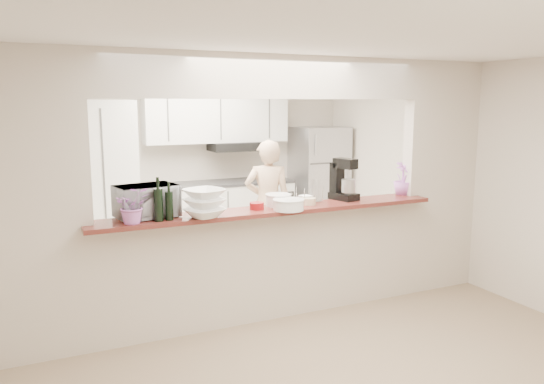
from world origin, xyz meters
TOP-DOWN VIEW (x-y plane):
  - floor at (0.00, 0.00)m, footprint 6.00×6.00m
  - tile_overlay at (0.00, 1.55)m, footprint 5.00×2.90m
  - partition at (0.00, 0.00)m, footprint 5.00×0.15m
  - bar_counter at (0.00, -0.00)m, footprint 3.40×0.38m
  - kitchen_cabinets at (-0.19, 2.72)m, footprint 3.15×0.62m
  - refrigerator at (2.05, 2.65)m, footprint 0.75×0.70m
  - flower_left at (-1.30, -0.15)m, footprint 0.28×0.25m
  - wine_bottle_a at (-1.09, -0.15)m, footprint 0.07×0.07m
  - wine_bottle_b at (-1.00, -0.15)m, footprint 0.07×0.07m
  - toaster_oven at (-1.15, 0.05)m, footprint 0.56×0.43m
  - serving_bowls at (-0.70, -0.17)m, footprint 0.42×0.42m
  - plate_stack_a at (0.10, 0.03)m, footprint 0.25×0.25m
  - plate_stack_b at (0.10, -0.19)m, footprint 0.29×0.29m
  - red_bowl at (-0.15, -0.03)m, footprint 0.13×0.13m
  - tan_bowl at (0.40, -0.03)m, footprint 0.14×0.14m
  - utensil_caddy at (0.45, 0.05)m, footprint 0.27×0.19m
  - stand_mixer at (0.85, 0.06)m, footprint 0.25×0.32m
  - flower_right at (1.59, 0.05)m, footprint 0.24×0.24m
  - person at (0.66, 1.50)m, footprint 0.69×0.58m

SIDE VIEW (x-z plane):
  - floor at x=0.00m, z-range 0.00..0.00m
  - tile_overlay at x=0.00m, z-range 0.00..0.01m
  - bar_counter at x=0.00m, z-range 0.03..1.12m
  - person at x=0.66m, z-range 0.00..1.61m
  - refrigerator at x=2.05m, z-range 0.00..1.70m
  - kitchen_cabinets at x=-0.19m, z-range -0.15..2.10m
  - red_bowl at x=-0.15m, z-range 1.09..1.15m
  - tan_bowl at x=0.40m, z-range 1.09..1.15m
  - plate_stack_b at x=0.10m, z-range 1.09..1.19m
  - plate_stack_a at x=0.10m, z-range 1.09..1.21m
  - utensil_caddy at x=0.45m, z-range 1.07..1.31m
  - serving_bowls at x=-0.70m, z-range 1.09..1.33m
  - wine_bottle_b at x=-1.00m, z-range 1.05..1.38m
  - toaster_oven at x=-1.15m, z-range 1.09..1.37m
  - wine_bottle_a at x=-1.09m, z-range 1.05..1.42m
  - flower_left at x=-1.30m, z-range 1.09..1.39m
  - flower_right at x=1.59m, z-range 1.09..1.44m
  - stand_mixer at x=0.85m, z-range 1.07..1.49m
  - partition at x=0.00m, z-range 0.23..2.73m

